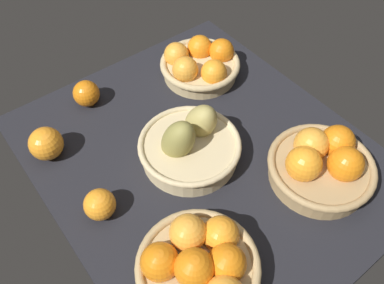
{
  "coord_description": "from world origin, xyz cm",
  "views": [
    {
      "loc": [
        -44.88,
        38.02,
        79.28
      ],
      "look_at": [
        1.94,
        1.88,
        7.0
      ],
      "focal_mm": 37.47,
      "sensor_mm": 36.0,
      "label": 1
    }
  ],
  "objects_px": {
    "basket_far_left": "(200,265)",
    "loose_orange_back_gap": "(100,204)",
    "basket_near_right": "(200,64)",
    "loose_orange_front_gap": "(86,93)",
    "loose_orange_side_gap": "(46,144)",
    "basket_near_left": "(322,163)",
    "basket_center_pears": "(190,144)"
  },
  "relations": [
    {
      "from": "loose_orange_back_gap",
      "to": "loose_orange_front_gap",
      "type": "bearing_deg",
      "value": -23.53
    },
    {
      "from": "basket_far_left",
      "to": "loose_orange_side_gap",
      "type": "xyz_separation_m",
      "value": [
        0.45,
        0.1,
        -0.01
      ]
    },
    {
      "from": "basket_center_pears",
      "to": "loose_orange_front_gap",
      "type": "bearing_deg",
      "value": 19.3
    },
    {
      "from": "basket_far_left",
      "to": "basket_center_pears",
      "type": "bearing_deg",
      "value": -33.77
    },
    {
      "from": "basket_near_left",
      "to": "loose_orange_front_gap",
      "type": "height_order",
      "value": "basket_near_left"
    },
    {
      "from": "basket_far_left",
      "to": "loose_orange_back_gap",
      "type": "height_order",
      "value": "basket_far_left"
    },
    {
      "from": "basket_far_left",
      "to": "basket_center_pears",
      "type": "relative_size",
      "value": 0.98
    },
    {
      "from": "basket_near_right",
      "to": "loose_orange_side_gap",
      "type": "height_order",
      "value": "basket_near_right"
    },
    {
      "from": "basket_near_right",
      "to": "basket_center_pears",
      "type": "distance_m",
      "value": 0.29
    },
    {
      "from": "basket_near_right",
      "to": "basket_far_left",
      "type": "xyz_separation_m",
      "value": [
        -0.46,
        0.36,
        0.01
      ]
    },
    {
      "from": "basket_center_pears",
      "to": "loose_orange_side_gap",
      "type": "height_order",
      "value": "basket_center_pears"
    },
    {
      "from": "basket_far_left",
      "to": "loose_orange_side_gap",
      "type": "distance_m",
      "value": 0.46
    },
    {
      "from": "basket_far_left",
      "to": "loose_orange_front_gap",
      "type": "height_order",
      "value": "basket_far_left"
    },
    {
      "from": "loose_orange_front_gap",
      "to": "loose_orange_side_gap",
      "type": "bearing_deg",
      "value": 122.17
    },
    {
      "from": "basket_near_right",
      "to": "loose_orange_back_gap",
      "type": "relative_size",
      "value": 3.28
    },
    {
      "from": "basket_near_right",
      "to": "loose_orange_side_gap",
      "type": "distance_m",
      "value": 0.46
    },
    {
      "from": "basket_near_left",
      "to": "loose_orange_front_gap",
      "type": "relative_size",
      "value": 3.46
    },
    {
      "from": "loose_orange_side_gap",
      "to": "loose_orange_front_gap",
      "type": "bearing_deg",
      "value": -57.83
    },
    {
      "from": "loose_orange_front_gap",
      "to": "loose_orange_side_gap",
      "type": "height_order",
      "value": "loose_orange_side_gap"
    },
    {
      "from": "loose_orange_back_gap",
      "to": "basket_near_right",
      "type": "bearing_deg",
      "value": -63.28
    },
    {
      "from": "loose_orange_front_gap",
      "to": "loose_orange_side_gap",
      "type": "xyz_separation_m",
      "value": [
        -0.1,
        0.16,
        0.01
      ]
    },
    {
      "from": "basket_far_left",
      "to": "loose_orange_front_gap",
      "type": "distance_m",
      "value": 0.55
    },
    {
      "from": "basket_far_left",
      "to": "basket_near_left",
      "type": "bearing_deg",
      "value": -87.23
    },
    {
      "from": "basket_near_left",
      "to": "basket_center_pears",
      "type": "bearing_deg",
      "value": 41.35
    },
    {
      "from": "basket_center_pears",
      "to": "loose_orange_back_gap",
      "type": "relative_size",
      "value": 3.52
    },
    {
      "from": "basket_far_left",
      "to": "loose_orange_back_gap",
      "type": "relative_size",
      "value": 3.43
    },
    {
      "from": "basket_near_right",
      "to": "basket_center_pears",
      "type": "relative_size",
      "value": 0.93
    },
    {
      "from": "loose_orange_front_gap",
      "to": "loose_orange_side_gap",
      "type": "relative_size",
      "value": 0.87
    },
    {
      "from": "basket_far_left",
      "to": "loose_orange_back_gap",
      "type": "xyz_separation_m",
      "value": [
        0.23,
        0.08,
        -0.01
      ]
    },
    {
      "from": "loose_orange_back_gap",
      "to": "loose_orange_side_gap",
      "type": "xyz_separation_m",
      "value": [
        0.22,
        0.02,
        0.01
      ]
    },
    {
      "from": "loose_orange_front_gap",
      "to": "basket_far_left",
      "type": "bearing_deg",
      "value": 174.21
    },
    {
      "from": "basket_near_right",
      "to": "basket_near_left",
      "type": "height_order",
      "value": "basket_near_left"
    }
  ]
}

